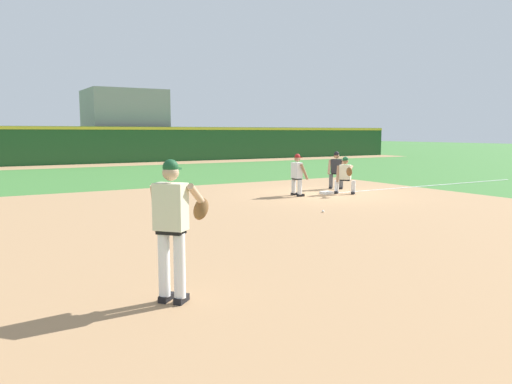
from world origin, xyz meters
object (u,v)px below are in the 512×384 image
baserunner (297,173)px  umpire (336,169)px  baseball (323,211)px  pitcher (173,222)px  first_baseman (345,174)px  first_base_bag (327,193)px

baserunner → umpire: same height
baseball → pitcher: bearing=-142.3°
pitcher → baserunner: size_ratio=1.27×
baserunner → umpire: 2.77m
pitcher → baseball: bearing=37.7°
pitcher → first_baseman: size_ratio=1.39×
pitcher → umpire: pitcher is taller
first_baseman → pitcher: bearing=-140.9°
first_base_bag → umpire: (1.33, 1.10, 0.75)m
baserunner → first_baseman: bearing=-13.6°
baseball → pitcher: size_ratio=0.04×
pitcher → first_baseman: 12.16m
baseball → umpire: size_ratio=0.05×
umpire → baserunner: bearing=-158.3°
first_base_bag → baserunner: size_ratio=0.26×
first_baseman → baserunner: size_ratio=0.92×
pitcher → umpire: 13.70m
first_baseman → baserunner: baserunner is taller
first_baseman → umpire: umpire is taller
umpire → first_base_bag: bearing=-140.6°
umpire → pitcher: bearing=-138.2°
baseball → baserunner: 3.73m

